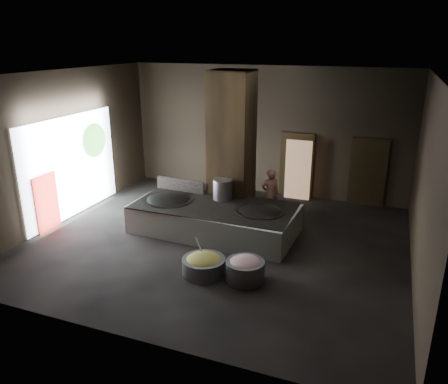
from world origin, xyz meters
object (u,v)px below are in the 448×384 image
at_px(wok_left, 169,202).
at_px(veg_basin, 204,266).
at_px(wok_right, 260,213).
at_px(meat_basin, 245,271).
at_px(stock_pot, 223,189).
at_px(cook, 270,194).
at_px(hearth_platform, 214,219).

relative_size(wok_left, veg_basin, 1.42).
height_order(wok_left, wok_right, wok_left).
xyz_separation_m(veg_basin, meat_basin, (1.03, 0.03, 0.06)).
distance_m(wok_right, stock_pot, 1.44).
height_order(wok_left, cook, cook).
height_order(wok_left, meat_basin, wok_left).
height_order(wok_left, veg_basin, wok_left).
xyz_separation_m(hearth_platform, meat_basin, (1.70, -2.29, -0.16)).
relative_size(stock_pot, veg_basin, 0.59).
bearing_deg(wok_left, wok_right, 2.05).
bearing_deg(veg_basin, wok_right, 74.07).
distance_m(hearth_platform, meat_basin, 2.86).
distance_m(cook, veg_basin, 4.02).
distance_m(wok_left, meat_basin, 3.90).
bearing_deg(wok_left, cook, 32.07).
distance_m(hearth_platform, cook, 2.05).
relative_size(wok_left, wok_right, 1.07).
distance_m(hearth_platform, veg_basin, 2.43).
distance_m(wok_left, wok_right, 2.80).
bearing_deg(veg_basin, meat_basin, 1.61).
bearing_deg(stock_pot, hearth_platform, -95.19).
bearing_deg(wok_right, cook, 95.11).
distance_m(wok_right, meat_basin, 2.42).
relative_size(hearth_platform, meat_basin, 5.17).
height_order(wok_right, stock_pot, stock_pot).
relative_size(wok_left, cook, 0.94).
bearing_deg(cook, wok_left, -3.19).
relative_size(hearth_platform, cook, 2.97).
xyz_separation_m(wok_right, meat_basin, (0.35, -2.34, -0.50)).
distance_m(cook, meat_basin, 3.98).
height_order(stock_pot, cook, cook).
bearing_deg(meat_basin, veg_basin, -178.39).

